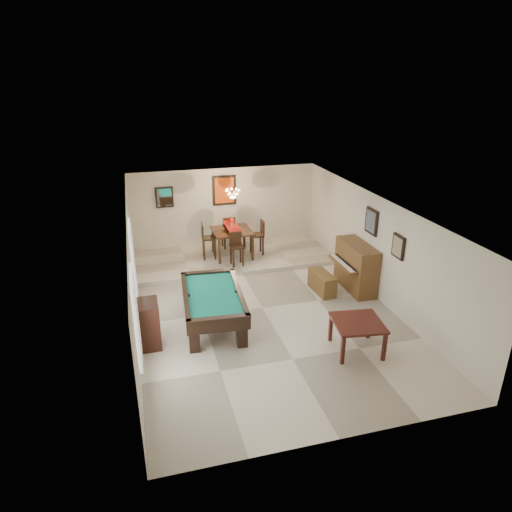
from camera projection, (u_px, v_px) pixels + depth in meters
name	position (u px, v px, depth m)	size (l,w,h in m)	color
ground_plane	(262.00, 308.00, 11.29)	(6.00, 9.00, 0.02)	beige
wall_back	(225.00, 208.00, 14.82)	(6.00, 0.04, 2.60)	silver
wall_front	(346.00, 372.00, 6.78)	(6.00, 0.04, 2.60)	silver
wall_left	(132.00, 273.00, 10.07)	(0.04, 9.00, 2.60)	silver
wall_right	(377.00, 247.00, 11.53)	(0.04, 9.00, 2.60)	silver
ceiling	(263.00, 206.00, 10.31)	(6.00, 9.00, 0.04)	white
dining_step	(234.00, 257.00, 14.17)	(6.00, 2.50, 0.12)	beige
window_left_front	(136.00, 317.00, 8.07)	(0.06, 1.00, 1.70)	white
window_left_rear	(133.00, 259.00, 10.58)	(0.06, 1.00, 1.70)	white
pool_table	(213.00, 310.00, 10.38)	(1.31, 2.41, 0.80)	black
square_table	(357.00, 336.00, 9.46)	(0.99, 0.99, 0.68)	#37120D
upright_piano	(351.00, 267.00, 12.04)	(0.85, 1.52, 1.27)	brown
piano_bench	(322.00, 282.00, 12.01)	(0.38, 0.97, 0.54)	brown
apothecary_chest	(149.00, 324.00, 9.60)	(0.45, 0.67, 1.00)	black
dining_table	(232.00, 241.00, 13.95)	(1.16, 1.16, 0.96)	black
flower_vase	(232.00, 222.00, 13.72)	(0.14, 0.14, 0.24)	red
dining_chair_south	(237.00, 250.00, 13.28)	(0.36, 0.36, 0.98)	black
dining_chair_north	(228.00, 232.00, 14.62)	(0.39, 0.39, 1.05)	black
dining_chair_west	(209.00, 241.00, 13.78)	(0.41, 0.41, 1.11)	black
dining_chair_east	(257.00, 238.00, 14.08)	(0.40, 0.40, 1.08)	black
chandelier	(233.00, 190.00, 13.32)	(0.44, 0.44, 0.60)	#FFE5B2
back_painting	(224.00, 190.00, 14.56)	(0.75, 0.06, 0.95)	#D84C14
back_mirror	(164.00, 197.00, 14.13)	(0.55, 0.06, 0.65)	white
right_picture_upper	(372.00, 221.00, 11.56)	(0.06, 0.55, 0.65)	slate
right_picture_lower	(398.00, 247.00, 10.47)	(0.06, 0.45, 0.55)	gray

